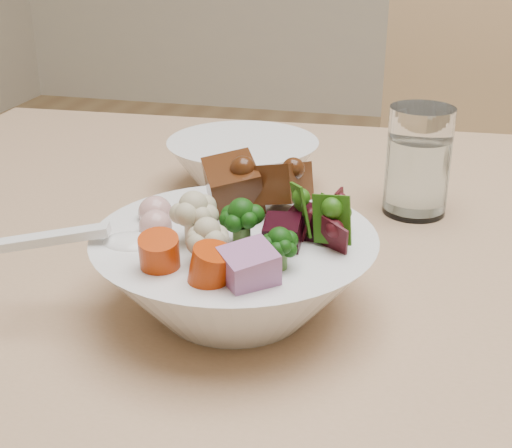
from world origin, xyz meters
name	(u,v)px	position (x,y,z in m)	size (l,w,h in m)	color
chair_far	(478,204)	(-0.15, 0.50, 0.53)	(0.51, 0.51, 0.94)	tan
food_bowl	(237,266)	(-0.38, -0.25, 0.75)	(0.22, 0.22, 0.12)	white
soup_spoon	(111,243)	(-0.46, -0.29, 0.78)	(0.12, 0.05, 0.02)	white
water_glass	(418,165)	(-0.25, -0.02, 0.76)	(0.07, 0.07, 0.11)	white
side_bowl	(243,165)	(-0.44, 0.01, 0.74)	(0.17, 0.17, 0.06)	white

